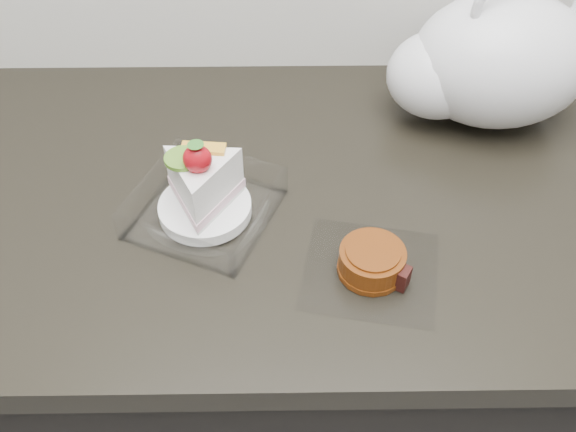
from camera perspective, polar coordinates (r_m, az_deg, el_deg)
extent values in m
cube|color=black|center=(1.28, 2.47, -12.89)|extent=(2.00, 0.60, 0.86)
cube|color=black|center=(0.93, 3.34, 1.68)|extent=(2.04, 0.64, 0.04)
cube|color=white|center=(0.88, -7.31, 0.21)|extent=(0.22, 0.22, 0.00)
cylinder|color=white|center=(0.87, -7.38, 0.70)|extent=(0.12, 0.12, 0.02)
ellipsoid|color=red|center=(0.79, -8.06, 5.05)|extent=(0.04, 0.03, 0.04)
cone|color=#2D7223|center=(0.78, -8.19, 6.05)|extent=(0.02, 0.02, 0.01)
cylinder|color=#61982C|center=(0.82, -9.39, 5.07)|extent=(0.05, 0.05, 0.01)
cube|color=gold|center=(0.83, -7.54, 5.99)|extent=(0.06, 0.03, 0.01)
cube|color=white|center=(0.81, 7.34, -4.82)|extent=(0.19, 0.18, 0.00)
cylinder|color=#71310D|center=(0.80, 7.46, -4.00)|extent=(0.08, 0.08, 0.03)
cylinder|color=#71310D|center=(0.81, 7.37, -4.61)|extent=(0.09, 0.09, 0.01)
cylinder|color=#71310D|center=(0.78, 7.59, -3.11)|extent=(0.07, 0.07, 0.00)
cube|color=black|center=(0.79, 9.89, -5.34)|extent=(0.03, 0.03, 0.03)
ellipsoid|color=silver|center=(1.03, 18.34, 12.99)|extent=(0.31, 0.27, 0.20)
ellipsoid|color=silver|center=(1.01, 13.23, 12.11)|extent=(0.19, 0.17, 0.13)
torus|color=silver|center=(0.98, 18.69, 17.39)|extent=(0.11, 0.06, 0.11)
torus|color=silver|center=(1.02, 22.18, 17.27)|extent=(0.10, 0.02, 0.10)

